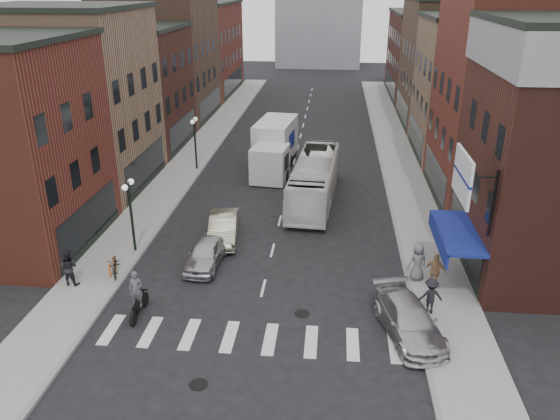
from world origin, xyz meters
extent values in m
plane|color=black|center=(0.00, 0.00, 0.00)|extent=(160.00, 160.00, 0.00)
cube|color=gray|center=(-8.50, 22.00, 0.07)|extent=(3.00, 74.00, 0.15)
cube|color=gray|center=(8.50, 22.00, 0.07)|extent=(3.00, 74.00, 0.15)
cube|color=gray|center=(-7.00, 22.00, 0.00)|extent=(0.20, 74.00, 0.16)
cube|color=gray|center=(7.00, 22.00, 0.00)|extent=(0.20, 74.00, 0.16)
cube|color=silver|center=(0.00, -3.00, 0.00)|extent=(12.00, 2.20, 0.01)
cube|color=black|center=(-10.02, 4.50, 1.60)|extent=(0.08, 7.20, 2.20)
cube|color=#8B674D|center=(-15.00, 14.00, 6.00)|extent=(10.00, 10.00, 12.00)
cube|color=black|center=(-10.02, 14.00, 1.60)|extent=(0.08, 8.00, 2.20)
cube|color=black|center=(-15.00, 14.00, 12.15)|extent=(10.30, 10.20, 0.30)
cube|color=#451F18|center=(-15.00, 24.00, 5.00)|extent=(10.00, 10.00, 10.00)
cube|color=black|center=(-10.02, 24.00, 1.60)|extent=(0.08, 8.00, 2.20)
cube|color=black|center=(-15.00, 24.00, 10.15)|extent=(10.30, 10.20, 0.30)
cube|color=brown|center=(-15.00, 35.00, 6.50)|extent=(10.00, 12.00, 13.00)
cube|color=black|center=(-10.02, 35.00, 1.60)|extent=(0.08, 9.60, 2.20)
cube|color=maroon|center=(-15.00, 49.00, 5.50)|extent=(10.00, 16.00, 11.00)
cube|color=black|center=(-10.02, 49.00, 1.60)|extent=(0.08, 12.80, 2.20)
cube|color=black|center=(-15.00, 49.00, 11.15)|extent=(10.30, 16.20, 0.30)
cube|color=black|center=(10.02, 4.50, 1.60)|extent=(0.08, 7.20, 2.20)
cube|color=maroon|center=(15.00, 14.00, 7.00)|extent=(10.00, 10.00, 14.00)
cube|color=black|center=(10.02, 14.00, 1.60)|extent=(0.08, 8.00, 2.20)
cube|color=#8B674D|center=(15.00, 24.00, 5.50)|extent=(10.00, 10.00, 11.00)
cube|color=black|center=(10.02, 24.00, 1.60)|extent=(0.08, 8.00, 2.20)
cube|color=black|center=(15.00, 24.00, 11.15)|extent=(10.30, 10.20, 0.30)
cube|color=brown|center=(15.00, 35.00, 6.00)|extent=(10.00, 12.00, 12.00)
cube|color=black|center=(10.02, 35.00, 1.60)|extent=(0.08, 9.60, 2.20)
cube|color=#451F18|center=(15.00, 49.00, 5.00)|extent=(10.00, 16.00, 10.00)
cube|color=black|center=(10.02, 49.00, 1.60)|extent=(0.08, 12.80, 2.20)
cube|color=black|center=(15.00, 49.00, 10.15)|extent=(10.30, 16.20, 0.30)
cube|color=navy|center=(9.10, 2.50, 2.70)|extent=(1.80, 5.00, 0.15)
cube|color=navy|center=(8.25, 2.50, 2.35)|extent=(0.10, 5.00, 0.70)
cylinder|color=black|center=(9.90, 0.50, 5.00)|extent=(0.12, 0.12, 3.00)
cylinder|color=black|center=(9.20, 0.50, 6.20)|extent=(1.40, 0.08, 0.08)
cube|color=silver|center=(8.50, 0.50, 6.20)|extent=(0.12, 3.00, 2.00)
cylinder|color=black|center=(-7.40, 4.00, 2.00)|extent=(0.14, 0.14, 4.00)
cylinder|color=black|center=(-7.40, 4.00, 4.00)|extent=(0.06, 0.90, 0.06)
sphere|color=white|center=(-7.40, 3.55, 3.95)|extent=(0.32, 0.32, 0.32)
sphere|color=white|center=(-7.40, 4.45, 3.95)|extent=(0.32, 0.32, 0.32)
cylinder|color=black|center=(-7.40, 18.00, 2.00)|extent=(0.14, 0.14, 4.00)
cylinder|color=black|center=(-7.40, 18.00, 4.00)|extent=(0.06, 0.90, 0.06)
sphere|color=white|center=(-7.40, 17.55, 3.95)|extent=(0.32, 0.32, 0.32)
sphere|color=white|center=(-7.40, 18.45, 3.95)|extent=(0.32, 0.32, 0.32)
cylinder|color=#D8590C|center=(-7.60, 1.00, 0.55)|extent=(0.08, 0.08, 0.80)
cylinder|color=#D8590C|center=(-7.60, 1.60, 0.55)|extent=(0.08, 0.08, 0.80)
cube|color=silver|center=(-1.41, 15.94, 1.39)|extent=(2.77, 2.95, 2.57)
cube|color=black|center=(-1.41, 15.94, 1.65)|extent=(2.67, 1.73, 1.13)
cube|color=silver|center=(-1.41, 19.85, 2.16)|extent=(3.20, 5.62, 2.98)
cube|color=navy|center=(-1.41, 19.85, 2.16)|extent=(2.84, 2.36, 1.23)
cube|color=black|center=(-1.41, 19.64, 0.46)|extent=(3.06, 6.91, 0.36)
cylinder|color=black|center=(-2.59, 16.14, 0.46)|extent=(0.29, 0.93, 0.93)
cylinder|color=black|center=(-0.22, 16.14, 0.46)|extent=(0.29, 0.93, 0.93)
cylinder|color=black|center=(-2.59, 19.64, 0.46)|extent=(0.29, 0.93, 0.93)
cylinder|color=black|center=(-0.22, 19.64, 0.46)|extent=(0.29, 0.93, 0.93)
cylinder|color=black|center=(-2.59, 21.70, 0.46)|extent=(0.29, 0.93, 0.93)
cylinder|color=black|center=(-0.22, 21.70, 0.46)|extent=(0.29, 0.93, 0.93)
cylinder|color=black|center=(-5.16, -1.06, 0.33)|extent=(0.14, 0.67, 0.67)
cylinder|color=black|center=(-5.16, -2.58, 0.33)|extent=(0.14, 0.67, 0.67)
cube|color=black|center=(-5.16, -1.82, 0.56)|extent=(0.35, 1.23, 0.35)
cube|color=black|center=(-5.16, -1.26, 0.96)|extent=(0.56, 0.11, 0.06)
imported|color=#4E5055|center=(-5.16, -1.92, 1.39)|extent=(0.64, 0.45, 1.67)
imported|color=white|center=(1.96, 12.60, 1.49)|extent=(3.26, 10.86, 2.98)
imported|color=silver|center=(-3.23, 3.00, 0.69)|extent=(1.83, 4.14, 1.38)
imported|color=#A7A288|center=(-2.92, 6.07, 0.73)|extent=(2.07, 4.60, 1.47)
imported|color=#B5B5BA|center=(6.50, -2.09, 0.70)|extent=(3.15, 5.19, 1.41)
imported|color=black|center=(-7.50, 1.43, 0.65)|extent=(1.32, 2.03, 1.01)
imported|color=black|center=(-9.25, 0.22, 1.06)|extent=(0.92, 0.57, 1.81)
imported|color=black|center=(7.58, -0.56, 0.99)|extent=(1.15, 0.69, 1.68)
imported|color=#99704E|center=(8.14, 1.65, 1.04)|extent=(1.16, 0.87, 1.77)
imported|color=slate|center=(7.40, 2.36, 1.10)|extent=(1.08, 0.89, 1.91)
camera|label=1|loc=(3.06, -21.56, 13.72)|focal=35.00mm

